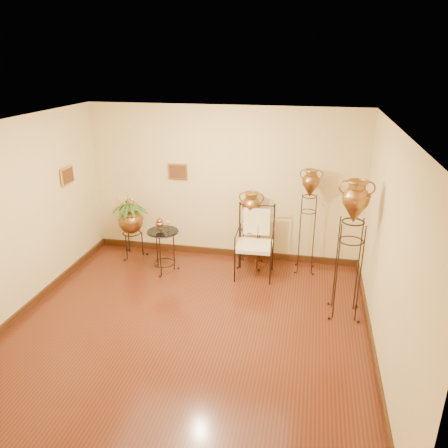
% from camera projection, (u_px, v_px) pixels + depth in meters
% --- Properties ---
extents(ground, '(5.00, 5.00, 0.00)m').
position_uv_depth(ground, '(188.00, 328.00, 6.13)').
color(ground, '#562214').
rests_on(ground, ground).
extents(room_shell, '(5.02, 5.02, 2.81)m').
position_uv_depth(room_shell, '(184.00, 212.00, 5.51)').
color(room_shell, beige).
rests_on(room_shell, ground).
extents(amphora_tall, '(0.39, 0.39, 1.86)m').
position_uv_depth(amphora_tall, '(308.00, 220.00, 7.46)').
color(amphora_tall, black).
rests_on(amphora_tall, ground).
extents(amphora_mid, '(0.53, 0.53, 2.07)m').
position_uv_depth(amphora_mid, '(350.00, 249.00, 6.11)').
color(amphora_mid, black).
rests_on(amphora_mid, ground).
extents(amphora_short, '(0.56, 0.56, 1.41)m').
position_uv_depth(amphora_short, '(251.00, 229.00, 7.73)').
color(amphora_short, black).
rests_on(amphora_short, ground).
extents(planter_urn, '(0.84, 0.84, 1.34)m').
position_uv_depth(planter_urn, '(131.00, 219.00, 8.10)').
color(planter_urn, black).
rests_on(planter_urn, ground).
extents(armchair, '(0.70, 0.66, 1.22)m').
position_uv_depth(armchair, '(255.00, 243.00, 7.38)').
color(armchair, black).
rests_on(armchair, ground).
extents(side_table, '(0.69, 0.69, 0.97)m').
position_uv_depth(side_table, '(164.00, 250.00, 7.62)').
color(side_table, black).
rests_on(side_table, ground).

